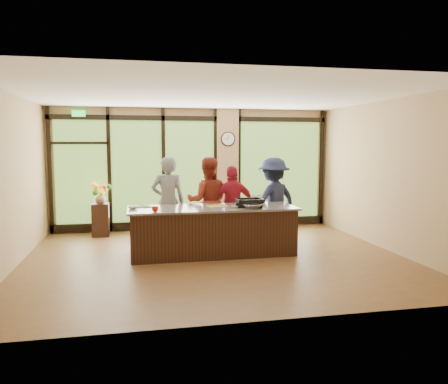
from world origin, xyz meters
name	(u,v)px	position (x,y,z in m)	size (l,w,h in m)	color
floor	(215,258)	(0.00, 0.00, 0.00)	(7.00, 7.00, 0.00)	brown
ceiling	(215,95)	(0.00, 0.00, 3.00)	(7.00, 7.00, 0.00)	white
back_wall	(194,169)	(0.00, 3.00, 1.50)	(7.00, 7.00, 0.00)	tan
left_wall	(10,181)	(-3.50, 0.00, 1.50)	(6.00, 6.00, 0.00)	tan
right_wall	(388,175)	(3.50, 0.00, 1.50)	(6.00, 6.00, 0.00)	tan
window_wall	(200,173)	(0.16, 2.95, 1.39)	(6.90, 0.12, 3.00)	tan
island_base	(213,232)	(0.00, 0.30, 0.44)	(3.10, 1.00, 0.88)	black
countertop	(213,208)	(0.00, 0.30, 0.90)	(3.20, 1.10, 0.04)	slate
wall_clock	(228,139)	(0.85, 2.87, 2.25)	(0.36, 0.04, 0.36)	black
cook_left	(168,202)	(-0.79, 1.13, 0.94)	(0.68, 0.45, 1.88)	slate
cook_midleft	(208,201)	(0.04, 1.13, 0.93)	(0.90, 0.70, 1.85)	maroon
cook_midright	(233,205)	(0.56, 1.03, 0.84)	(0.98, 0.41, 1.67)	maroon
cook_right	(273,201)	(1.45, 1.02, 0.92)	(1.19, 0.68, 1.84)	#1C223E
roasting_pan	(250,204)	(0.71, 0.20, 0.96)	(0.50, 0.39, 0.09)	black
mixing_bowl	(252,206)	(0.69, -0.02, 0.96)	(0.36, 0.36, 0.09)	silver
cutting_board_left	(141,206)	(-1.35, 0.61, 0.93)	(0.39, 0.29, 0.01)	#468731
cutting_board_center	(217,206)	(0.11, 0.37, 0.93)	(0.37, 0.28, 0.01)	gold
cutting_board_right	(251,204)	(0.83, 0.55, 0.93)	(0.42, 0.31, 0.01)	gold
prep_bowl_near	(133,207)	(-1.50, 0.36, 0.95)	(0.17, 0.17, 0.05)	white
prep_bowl_mid	(235,207)	(0.40, 0.11, 0.94)	(0.13, 0.13, 0.04)	white
prep_bowl_far	(222,205)	(0.21, 0.45, 0.93)	(0.12, 0.12, 0.03)	white
red_ramekin	(155,209)	(-1.10, -0.06, 0.97)	(0.12, 0.12, 0.10)	red
flower_stand	(101,220)	(-2.25, 2.48, 0.38)	(0.38, 0.38, 0.76)	black
flower_vase	(100,198)	(-2.25, 2.48, 0.90)	(0.26, 0.26, 0.27)	#937450
bar_cart	(261,207)	(1.69, 2.75, 0.52)	(0.65, 0.40, 0.86)	black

